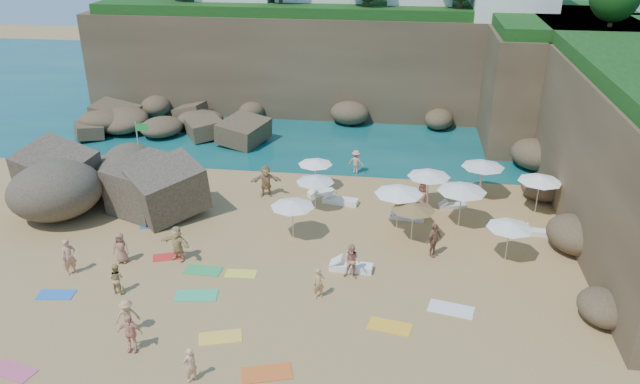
# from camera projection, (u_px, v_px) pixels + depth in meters

# --- Properties ---
(ground) EXTENTS (120.00, 120.00, 0.00)m
(ground) POSITION_uv_depth(u_px,v_px,m) (273.00, 250.00, 31.49)
(ground) COLOR tan
(ground) RESTS_ON ground
(seawater) EXTENTS (120.00, 120.00, 0.00)m
(seawater) POSITION_uv_depth(u_px,v_px,m) (337.00, 91.00, 58.51)
(seawater) COLOR #0C4751
(seawater) RESTS_ON ground
(cliff_back) EXTENTS (44.00, 8.00, 8.00)m
(cliff_back) POSITION_uv_depth(u_px,v_px,m) (355.00, 62.00, 52.10)
(cliff_back) COLOR brown
(cliff_back) RESTS_ON ground
(cliff_right) EXTENTS (8.00, 30.00, 8.00)m
(cliff_right) POSITION_uv_depth(u_px,v_px,m) (634.00, 139.00, 34.72)
(cliff_right) COLOR brown
(cliff_right) RESTS_ON ground
(cliff_corner) EXTENTS (10.00, 12.00, 8.00)m
(cliff_corner) POSITION_uv_depth(u_px,v_px,m) (553.00, 83.00, 45.77)
(cliff_corner) COLOR brown
(cliff_corner) RESTS_ON ground
(rock_promontory) EXTENTS (12.00, 7.00, 2.00)m
(rock_promontory) POSITION_uv_depth(u_px,v_px,m) (173.00, 136.00, 47.23)
(rock_promontory) COLOR brown
(rock_promontory) RESTS_ON ground
(marina_masts) EXTENTS (3.10, 0.10, 6.00)m
(marina_masts) POSITION_uv_depth(u_px,v_px,m) (165.00, 54.00, 59.26)
(marina_masts) COLOR white
(marina_masts) RESTS_ON ground
(rock_outcrop) EXTENTS (10.32, 9.20, 3.40)m
(rock_outcrop) POSITION_uv_depth(u_px,v_px,m) (123.00, 201.00, 36.78)
(rock_outcrop) COLOR brown
(rock_outcrop) RESTS_ON ground
(flag_pole) EXTENTS (0.78, 0.20, 4.03)m
(flag_pole) POSITION_uv_depth(u_px,v_px,m) (140.00, 145.00, 38.08)
(flag_pole) COLOR silver
(flag_pole) RESTS_ON ground
(parasol_0) EXTENTS (2.44, 2.44, 2.31)m
(parasol_0) POSITION_uv_depth(u_px,v_px,m) (429.00, 173.00, 35.11)
(parasol_0) COLOR silver
(parasol_0) RESTS_ON ground
(parasol_1) EXTENTS (2.10, 2.10, 1.98)m
(parasol_1) POSITION_uv_depth(u_px,v_px,m) (315.00, 162.00, 37.52)
(parasol_1) COLOR silver
(parasol_1) RESTS_ON ground
(parasol_2) EXTENTS (2.30, 2.30, 2.18)m
(parasol_2) POSITION_uv_depth(u_px,v_px,m) (482.00, 163.00, 36.81)
(parasol_2) COLOR silver
(parasol_2) RESTS_ON ground
(parasol_3) EXTENTS (2.51, 2.51, 2.37)m
(parasol_3) POSITION_uv_depth(u_px,v_px,m) (483.00, 164.00, 36.27)
(parasol_3) COLOR silver
(parasol_3) RESTS_ON ground
(parasol_4) EXTENTS (2.43, 2.43, 2.30)m
(parasol_4) POSITION_uv_depth(u_px,v_px,m) (540.00, 178.00, 34.50)
(parasol_4) COLOR silver
(parasol_4) RESTS_ON ground
(parasol_5) EXTENTS (2.29, 2.29, 2.17)m
(parasol_5) POSITION_uv_depth(u_px,v_px,m) (293.00, 204.00, 31.85)
(parasol_5) COLOR silver
(parasol_5) RESTS_ON ground
(parasol_6) EXTENTS (2.24, 2.24, 2.12)m
(parasol_6) POSITION_uv_depth(u_px,v_px,m) (413.00, 207.00, 31.61)
(parasol_6) COLOR silver
(parasol_6) RESTS_ON ground
(parasol_7) EXTENTS (2.63, 2.63, 2.48)m
(parasol_7) POSITION_uv_depth(u_px,v_px,m) (462.00, 188.00, 32.92)
(parasol_7) COLOR silver
(parasol_7) RESTS_ON ground
(parasol_8) EXTENTS (2.59, 2.59, 2.45)m
(parasol_8) POSITION_uv_depth(u_px,v_px,m) (399.00, 190.00, 32.71)
(parasol_8) COLOR silver
(parasol_8) RESTS_ON ground
(parasol_9) EXTENTS (2.17, 2.17, 2.06)m
(parasol_9) POSITION_uv_depth(u_px,v_px,m) (315.00, 179.00, 34.95)
(parasol_9) COLOR silver
(parasol_9) RESTS_ON ground
(parasol_11) EXTENTS (2.24, 2.24, 2.12)m
(parasol_11) POSITION_uv_depth(u_px,v_px,m) (510.00, 225.00, 29.83)
(parasol_11) COLOR silver
(parasol_11) RESTS_ON ground
(lounger_0) EXTENTS (1.68, 1.34, 0.26)m
(lounger_0) POSITION_uv_depth(u_px,v_px,m) (321.00, 193.00, 37.47)
(lounger_0) COLOR white
(lounger_0) RESTS_ON ground
(lounger_1) EXTENTS (2.13, 1.00, 0.32)m
(lounger_1) POSITION_uv_depth(u_px,v_px,m) (340.00, 201.00, 36.39)
(lounger_1) COLOR white
(lounger_1) RESTS_ON ground
(lounger_2) EXTENTS (1.94, 0.77, 0.30)m
(lounger_2) POSITION_uv_depth(u_px,v_px,m) (407.00, 216.00, 34.60)
(lounger_2) COLOR silver
(lounger_2) RESTS_ON ground
(lounger_3) EXTENTS (1.63, 0.93, 0.24)m
(lounger_3) POSITION_uv_depth(u_px,v_px,m) (452.00, 206.00, 35.87)
(lounger_3) COLOR silver
(lounger_3) RESTS_ON ground
(lounger_4) EXTENTS (1.66, 0.64, 0.25)m
(lounger_4) POSITION_uv_depth(u_px,v_px,m) (535.00, 232.00, 32.98)
(lounger_4) COLOR white
(lounger_4) RESTS_ON ground
(lounger_5) EXTENTS (2.07, 0.80, 0.32)m
(lounger_5) POSITION_uv_depth(u_px,v_px,m) (351.00, 267.00, 29.72)
(lounger_5) COLOR white
(lounger_5) RESTS_ON ground
(towel_0) EXTENTS (1.70, 0.99, 0.03)m
(towel_0) POSITION_uv_depth(u_px,v_px,m) (56.00, 295.00, 27.87)
(towel_0) COLOR blue
(towel_0) RESTS_ON ground
(towel_1) EXTENTS (1.84, 1.24, 0.03)m
(towel_1) POSITION_uv_depth(u_px,v_px,m) (14.00, 371.00, 23.27)
(towel_1) COLOR #CF5072
(towel_1) RESTS_ON ground
(towel_2) EXTENTS (2.07, 1.46, 0.03)m
(towel_2) POSITION_uv_depth(u_px,v_px,m) (267.00, 373.00, 23.17)
(towel_2) COLOR orange
(towel_2) RESTS_ON ground
(towel_3) EXTENTS (1.98, 1.19, 0.03)m
(towel_3) POSITION_uv_depth(u_px,v_px,m) (196.00, 295.00, 27.80)
(towel_3) COLOR #35B97B
(towel_3) RESTS_ON ground
(towel_4) EXTENTS (1.90, 1.34, 0.03)m
(towel_4) POSITION_uv_depth(u_px,v_px,m) (220.00, 337.00, 25.10)
(towel_4) COLOR yellow
(towel_4) RESTS_ON ground
(towel_7) EXTENTS (1.67, 1.24, 0.03)m
(towel_7) POSITION_uv_depth(u_px,v_px,m) (168.00, 257.00, 30.89)
(towel_7) COLOR red
(towel_7) RESTS_ON ground
(towel_8) EXTENTS (1.84, 1.23, 0.03)m
(towel_8) POSITION_uv_depth(u_px,v_px,m) (156.00, 225.00, 34.00)
(towel_8) COLOR blue
(towel_8) RESTS_ON ground
(towel_10) EXTENTS (1.91, 1.21, 0.03)m
(towel_10) POSITION_uv_depth(u_px,v_px,m) (390.00, 326.00, 25.75)
(towel_10) COLOR yellow
(towel_10) RESTS_ON ground
(towel_11) EXTENTS (1.77, 0.92, 0.03)m
(towel_11) POSITION_uv_depth(u_px,v_px,m) (203.00, 270.00, 29.71)
(towel_11) COLOR green
(towel_11) RESTS_ON ground
(towel_12) EXTENTS (1.50, 0.81, 0.03)m
(towel_12) POSITION_uv_depth(u_px,v_px,m) (241.00, 274.00, 29.46)
(towel_12) COLOR #E7EB3D
(towel_12) RESTS_ON ground
(towel_13) EXTENTS (2.08, 1.35, 0.03)m
(towel_13) POSITION_uv_depth(u_px,v_px,m) (451.00, 309.00, 26.85)
(towel_13) COLOR white
(towel_13) RESTS_ON ground
(person_stand_0) EXTENTS (0.77, 0.78, 1.82)m
(person_stand_0) POSITION_uv_depth(u_px,v_px,m) (69.00, 257.00, 29.09)
(person_stand_0) COLOR tan
(person_stand_0) RESTS_ON ground
(person_stand_1) EXTENTS (0.80, 0.68, 1.46)m
(person_stand_1) POSITION_uv_depth(u_px,v_px,m) (116.00, 279.00, 27.75)
(person_stand_1) COLOR tan
(person_stand_1) RESTS_ON ground
(person_stand_2) EXTENTS (1.09, 0.64, 1.57)m
(person_stand_2) POSITION_uv_depth(u_px,v_px,m) (356.00, 162.00, 40.28)
(person_stand_2) COLOR tan
(person_stand_2) RESTS_ON ground
(person_stand_3) EXTENTS (1.01, 1.08, 1.78)m
(person_stand_3) POSITION_uv_depth(u_px,v_px,m) (434.00, 240.00, 30.64)
(person_stand_3) COLOR #936149
(person_stand_3) RESTS_ON ground
(person_stand_4) EXTENTS (0.95, 0.74, 1.72)m
(person_stand_4) POSITION_uv_depth(u_px,v_px,m) (422.00, 198.00, 35.16)
(person_stand_4) COLOR #B5705F
(person_stand_4) RESTS_ON ground
(person_stand_5) EXTENTS (1.86, 0.93, 1.93)m
(person_stand_5) POSITION_uv_depth(u_px,v_px,m) (266.00, 181.00, 37.04)
(person_stand_5) COLOR #A88054
(person_stand_5) RESTS_ON ground
(person_stand_6) EXTENTS (0.60, 0.63, 1.44)m
(person_stand_6) POSITION_uv_depth(u_px,v_px,m) (190.00, 365.00, 22.55)
(person_stand_6) COLOR #E4AC81
(person_stand_6) RESTS_ON ground
(person_lie_0) EXTENTS (1.58, 1.81, 0.41)m
(person_lie_0) POSITION_uv_depth(u_px,v_px,m) (129.00, 328.00, 25.33)
(person_lie_0) COLOR tan
(person_lie_0) RESTS_ON ground
(person_lie_1) EXTENTS (1.06, 1.70, 0.40)m
(person_lie_1) POSITION_uv_depth(u_px,v_px,m) (132.00, 347.00, 24.28)
(person_lie_1) COLOR #E99D84
(person_lie_1) RESTS_ON ground
(person_lie_2) EXTENTS (0.90, 1.61, 0.41)m
(person_lie_2) POSITION_uv_depth(u_px,v_px,m) (123.00, 259.00, 30.34)
(person_lie_2) COLOR #9A604D
(person_lie_2) RESTS_ON ground
(person_lie_3) EXTENTS (2.16, 2.24, 0.48)m
(person_lie_3) POSITION_uv_depth(u_px,v_px,m) (178.00, 256.00, 30.53)
(person_lie_3) COLOR tan
(person_lie_3) RESTS_ON ground
(person_lie_4) EXTENTS (1.11, 1.49, 0.34)m
(person_lie_4) POSITION_uv_depth(u_px,v_px,m) (319.00, 294.00, 27.62)
(person_lie_4) COLOR tan
(person_lie_4) RESTS_ON ground
(person_lie_5) EXTENTS (1.13, 1.83, 0.65)m
(person_lie_5) POSITION_uv_depth(u_px,v_px,m) (352.00, 272.00, 29.00)
(person_lie_5) COLOR tan
(person_lie_5) RESTS_ON ground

